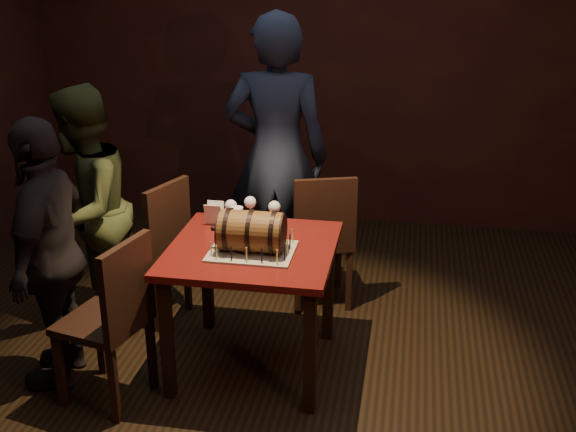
{
  "coord_description": "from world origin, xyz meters",
  "views": [
    {
      "loc": [
        0.71,
        -3.45,
        2.32
      ],
      "look_at": [
        0.09,
        0.05,
        0.95
      ],
      "focal_mm": 45.0,
      "sensor_mm": 36.0,
      "label": 1
    }
  ],
  "objects": [
    {
      "name": "menu_card",
      "position": [
        -0.4,
        0.35,
        0.81
      ],
      "size": [
        0.1,
        0.05,
        0.13
      ],
      "primitive_type": null,
      "color": "white",
      "rests_on": "pub_table"
    },
    {
      "name": "pint_of_ale",
      "position": [
        -0.24,
        0.26,
        0.82
      ],
      "size": [
        0.07,
        0.07,
        0.15
      ],
      "color": "silver",
      "rests_on": "pub_table"
    },
    {
      "name": "cake_board",
      "position": [
        -0.09,
        -0.01,
        0.76
      ],
      "size": [
        0.45,
        0.35,
        0.01
      ],
      "primitive_type": "cube",
      "color": "gray",
      "rests_on": "pub_table"
    },
    {
      "name": "chair_left_front",
      "position": [
        -0.74,
        -0.38,
        0.52
      ],
      "size": [
        0.48,
        0.48,
        0.93
      ],
      "color": "black",
      "rests_on": "ground"
    },
    {
      "name": "person_left_front",
      "position": [
        -1.14,
        -0.22,
        0.75
      ],
      "size": [
        0.46,
        0.91,
        1.5
      ],
      "primitive_type": "imported",
      "rotation": [
        0.0,
        0.0,
        -1.47
      ],
      "color": "black",
      "rests_on": "ground"
    },
    {
      "name": "chair_left_rear",
      "position": [
        -0.83,
        0.53,
        0.52
      ],
      "size": [
        0.51,
        0.51,
        0.93
      ],
      "color": "black",
      "rests_on": "ground"
    },
    {
      "name": "pub_table",
      "position": [
        -0.11,
        0.07,
        0.64
      ],
      "size": [
        0.9,
        0.9,
        0.75
      ],
      "color": "#470C0B",
      "rests_on": "ground"
    },
    {
      "name": "wine_glass_right",
      "position": [
        -0.05,
        0.37,
        0.87
      ],
      "size": [
        0.07,
        0.07,
        0.16
      ],
      "color": "silver",
      "rests_on": "pub_table"
    },
    {
      "name": "barrel_cake",
      "position": [
        -0.1,
        -0.01,
        0.87
      ],
      "size": [
        0.4,
        0.24,
        0.24
      ],
      "color": "brown",
      "rests_on": "cake_board"
    },
    {
      "name": "chair_back",
      "position": [
        0.17,
        0.86,
        0.52
      ],
      "size": [
        0.5,
        0.5,
        0.93
      ],
      "color": "black",
      "rests_on": "ground"
    },
    {
      "name": "room_shell",
      "position": [
        0.0,
        0.0,
        1.4
      ],
      "size": [
        5.04,
        5.04,
        2.8
      ],
      "color": "black",
      "rests_on": "ground"
    },
    {
      "name": "wine_glass_left",
      "position": [
        -0.3,
        0.35,
        0.87
      ],
      "size": [
        0.07,
        0.07,
        0.16
      ],
      "color": "silver",
      "rests_on": "pub_table"
    },
    {
      "name": "person_back",
      "position": [
        -0.17,
        1.09,
        0.96
      ],
      "size": [
        0.72,
        0.49,
        1.91
      ],
      "primitive_type": "imported",
      "rotation": [
        0.0,
        0.0,
        3.18
      ],
      "color": "#192033",
      "rests_on": "ground"
    },
    {
      "name": "birthday_candles",
      "position": [
        -0.09,
        -0.01,
        0.8
      ],
      "size": [
        0.4,
        0.3,
        0.09
      ],
      "color": "#FBF396",
      "rests_on": "cake_board"
    },
    {
      "name": "wine_glass_mid",
      "position": [
        -0.2,
        0.42,
        0.87
      ],
      "size": [
        0.07,
        0.07,
        0.16
      ],
      "color": "silver",
      "rests_on": "pub_table"
    },
    {
      "name": "person_left_rear",
      "position": [
        -1.23,
        0.38,
        0.77
      ],
      "size": [
        0.59,
        0.75,
        1.53
      ],
      "primitive_type": "imported",
      "rotation": [
        0.0,
        0.0,
        -1.58
      ],
      "color": "#333C1E",
      "rests_on": "ground"
    }
  ]
}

